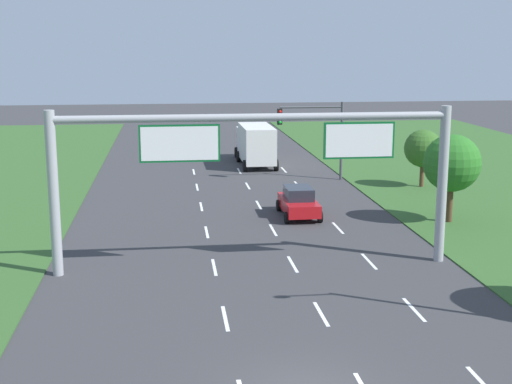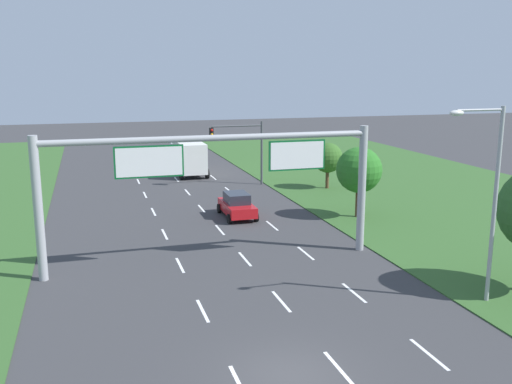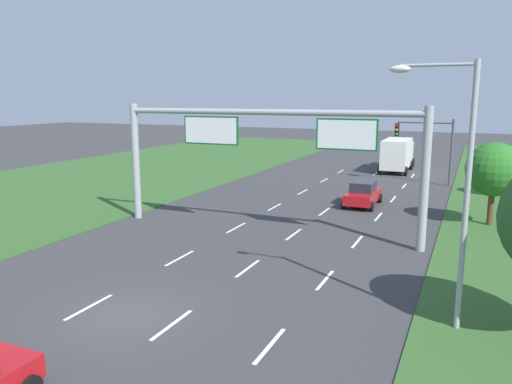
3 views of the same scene
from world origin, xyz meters
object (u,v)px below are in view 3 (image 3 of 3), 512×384
at_px(traffic_light_mast, 428,139).
at_px(roadside_tree_mid, 494,170).
at_px(car_near_red, 363,194).
at_px(street_lamp, 455,174).
at_px(box_truck, 398,154).
at_px(sign_gantry, 265,144).

xyz_separation_m(traffic_light_mast, roadside_tree_mid, (4.81, -13.14, -0.56)).
relative_size(car_near_red, street_lamp, 0.49).
height_order(box_truck, roadside_tree_mid, roadside_tree_mid).
relative_size(box_truck, sign_gantry, 0.47).
height_order(box_truck, sign_gantry, sign_gantry).
bearing_deg(car_near_red, box_truck, 91.21).
height_order(sign_gantry, roadside_tree_mid, sign_gantry).
bearing_deg(box_truck, car_near_red, -89.70).
bearing_deg(street_lamp, traffic_light_mast, 96.56).
relative_size(traffic_light_mast, roadside_tree_mid, 1.15).
distance_m(traffic_light_mast, street_lamp, 28.30).
bearing_deg(sign_gantry, car_near_red, 68.96).
height_order(car_near_red, traffic_light_mast, traffic_light_mast).
xyz_separation_m(traffic_light_mast, street_lamp, (3.23, -28.09, 1.21)).
xyz_separation_m(sign_gantry, street_lamp, (9.86, -8.30, 0.18)).
bearing_deg(roadside_tree_mid, street_lamp, -96.04).
distance_m(car_near_red, traffic_light_mast, 11.51).
height_order(box_truck, traffic_light_mast, traffic_light_mast).
bearing_deg(car_near_red, street_lamp, -69.69).
relative_size(box_truck, street_lamp, 0.96).
distance_m(sign_gantry, roadside_tree_mid, 13.33).
bearing_deg(sign_gantry, street_lamp, -40.09).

